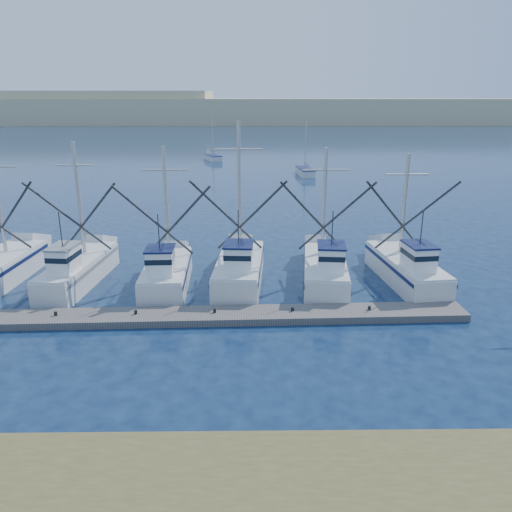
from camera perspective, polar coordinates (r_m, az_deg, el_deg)
The scene contains 6 objects.
ground at distance 20.59m, azimuth 8.66°, elevation -14.43°, with size 500.00×500.00×0.00m, color #0C1B36.
floating_dock at distance 25.87m, azimuth -6.96°, elevation -6.84°, with size 27.94×1.86×0.37m, color #66605B.
dune_ridge at distance 227.26m, azimuth 0.05°, elevation 16.29°, with size 360.00×60.00×10.00m, color tan.
trawler_fleet at distance 30.12m, azimuth -6.45°, elevation -1.61°, with size 28.00×8.48×9.55m.
sailboat_near at distance 73.64m, azimuth 5.62°, elevation 9.56°, with size 2.28×6.32×8.10m.
sailboat_far at distance 90.78m, azimuth -4.94°, elevation 11.13°, with size 3.54×5.33×8.10m.
Camera 1 is at (-3.24, -17.16, 10.91)m, focal length 35.00 mm.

